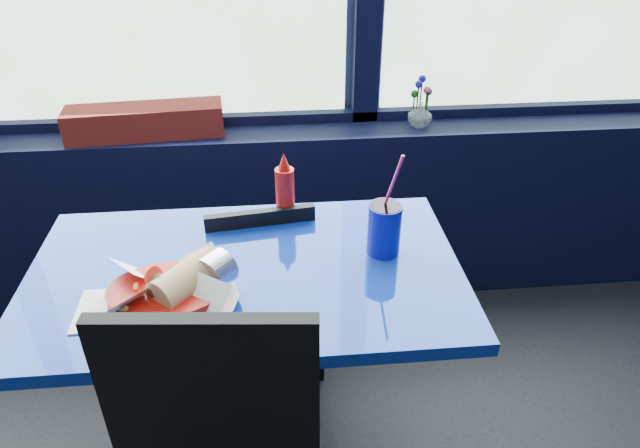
{
  "coord_description": "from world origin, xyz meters",
  "views": [
    {
      "loc": [
        0.39,
        0.72,
        1.7
      ],
      "look_at": [
        0.51,
        1.98,
        0.9
      ],
      "focal_mm": 32.0,
      "sensor_mm": 36.0,
      "label": 1
    }
  ],
  "objects_px": {
    "near_table": "(250,319)",
    "ketchup_bottle": "(285,190)",
    "flower_vase": "(420,112)",
    "planter_box": "(145,121)",
    "chair_near_back": "(269,278)",
    "food_basket": "(170,292)",
    "soda_cup": "(384,228)"
  },
  "relations": [
    {
      "from": "planter_box",
      "to": "ketchup_bottle",
      "type": "height_order",
      "value": "ketchup_bottle"
    },
    {
      "from": "chair_near_back",
      "to": "ketchup_bottle",
      "type": "bearing_deg",
      "value": 130.62
    },
    {
      "from": "chair_near_back",
      "to": "food_basket",
      "type": "xyz_separation_m",
      "value": [
        -0.24,
        -0.46,
        0.33
      ]
    },
    {
      "from": "flower_vase",
      "to": "planter_box",
      "type": "bearing_deg",
      "value": 179.62
    },
    {
      "from": "near_table",
      "to": "ketchup_bottle",
      "type": "bearing_deg",
      "value": 65.31
    },
    {
      "from": "planter_box",
      "to": "soda_cup",
      "type": "relative_size",
      "value": 1.85
    },
    {
      "from": "chair_near_back",
      "to": "ketchup_bottle",
      "type": "relative_size",
      "value": 3.6
    },
    {
      "from": "near_table",
      "to": "soda_cup",
      "type": "distance_m",
      "value": 0.48
    },
    {
      "from": "chair_near_back",
      "to": "soda_cup",
      "type": "distance_m",
      "value": 0.57
    },
    {
      "from": "planter_box",
      "to": "soda_cup",
      "type": "height_order",
      "value": "soda_cup"
    },
    {
      "from": "flower_vase",
      "to": "soda_cup",
      "type": "relative_size",
      "value": 0.64
    },
    {
      "from": "chair_near_back",
      "to": "food_basket",
      "type": "bearing_deg",
      "value": 55.13
    },
    {
      "from": "flower_vase",
      "to": "ketchup_bottle",
      "type": "bearing_deg",
      "value": -134.74
    },
    {
      "from": "near_table",
      "to": "soda_cup",
      "type": "relative_size",
      "value": 3.72
    },
    {
      "from": "near_table",
      "to": "food_basket",
      "type": "relative_size",
      "value": 3.05
    },
    {
      "from": "near_table",
      "to": "ketchup_bottle",
      "type": "height_order",
      "value": "ketchup_bottle"
    },
    {
      "from": "chair_near_back",
      "to": "soda_cup",
      "type": "xyz_separation_m",
      "value": [
        0.34,
        -0.28,
        0.37
      ]
    },
    {
      "from": "planter_box",
      "to": "food_basket",
      "type": "relative_size",
      "value": 1.51
    },
    {
      "from": "chair_near_back",
      "to": "flower_vase",
      "type": "distance_m",
      "value": 0.91
    },
    {
      "from": "near_table",
      "to": "planter_box",
      "type": "bearing_deg",
      "value": 114.83
    },
    {
      "from": "chair_near_back",
      "to": "near_table",
      "type": "bearing_deg",
      "value": 72.77
    },
    {
      "from": "near_table",
      "to": "chair_near_back",
      "type": "height_order",
      "value": "chair_near_back"
    },
    {
      "from": "food_basket",
      "to": "ketchup_bottle",
      "type": "distance_m",
      "value": 0.51
    },
    {
      "from": "near_table",
      "to": "chair_near_back",
      "type": "distance_m",
      "value": 0.35
    },
    {
      "from": "food_basket",
      "to": "chair_near_back",
      "type": "bearing_deg",
      "value": 38.46
    },
    {
      "from": "chair_near_back",
      "to": "planter_box",
      "type": "bearing_deg",
      "value": -56.59
    },
    {
      "from": "flower_vase",
      "to": "soda_cup",
      "type": "height_order",
      "value": "soda_cup"
    },
    {
      "from": "chair_near_back",
      "to": "food_basket",
      "type": "relative_size",
      "value": 2.03
    },
    {
      "from": "planter_box",
      "to": "soda_cup",
      "type": "bearing_deg",
      "value": -49.96
    },
    {
      "from": "ketchup_bottle",
      "to": "soda_cup",
      "type": "bearing_deg",
      "value": -38.81
    },
    {
      "from": "food_basket",
      "to": "soda_cup",
      "type": "xyz_separation_m",
      "value": [
        0.58,
        0.18,
        0.04
      ]
    },
    {
      "from": "flower_vase",
      "to": "ketchup_bottle",
      "type": "relative_size",
      "value": 0.93
    }
  ]
}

